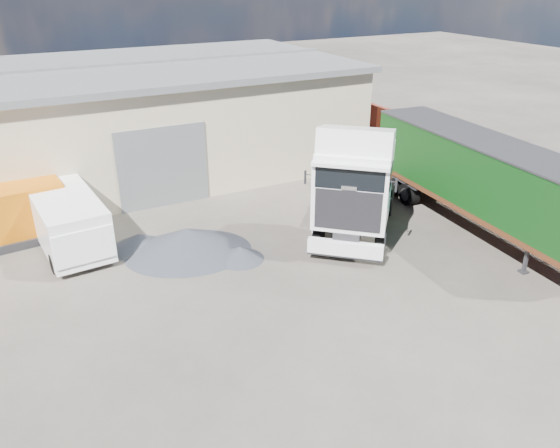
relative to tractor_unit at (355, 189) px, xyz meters
name	(u,v)px	position (x,y,z in m)	size (l,w,h in m)	color
ground	(321,303)	(-3.64, -3.53, -1.99)	(120.00, 120.00, 0.00)	black
warehouse	(46,127)	(-9.64, 12.47, 0.67)	(30.60, 12.60, 5.42)	tan
brick_boundary_wall	(459,159)	(7.86, 2.47, -0.74)	(0.35, 26.00, 2.50)	maroon
tractor_unit	(355,189)	(0.00, 0.00, 0.00)	(6.61, 6.95, 4.74)	black
box_trailer	(480,175)	(4.81, -1.60, 0.29)	(3.28, 11.42, 3.74)	#2D2D30
panel_van	(69,223)	(-10.05, 4.05, -0.91)	(2.50, 5.29, 2.10)	black
orange_skip	(19,216)	(-11.64, 5.90, -1.03)	(3.74, 2.55, 2.22)	#2D2D30
gravel_heap	(186,241)	(-6.31, 1.77, -1.53)	(5.75, 5.75, 0.99)	black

